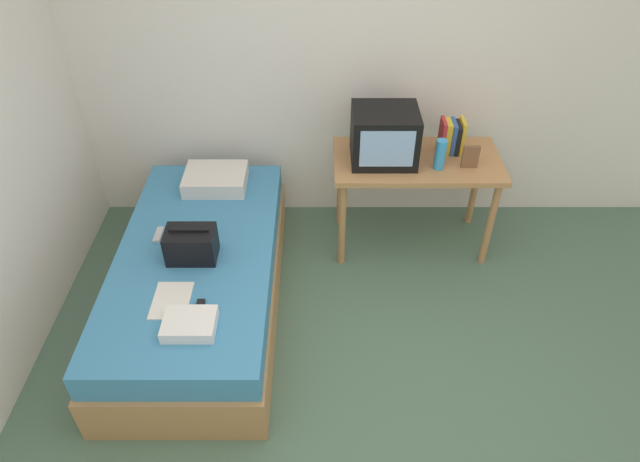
{
  "coord_description": "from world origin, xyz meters",
  "views": [
    {
      "loc": [
        -0.19,
        -1.8,
        2.82
      ],
      "look_at": [
        -0.19,
        0.96,
        0.55
      ],
      "focal_mm": 31.54,
      "sensor_mm": 36.0,
      "label": 1
    }
  ],
  "objects": [
    {
      "name": "ground_plane",
      "position": [
        0.0,
        0.0,
        0.0
      ],
      "size": [
        8.0,
        8.0,
        0.0
      ],
      "primitive_type": "plane",
      "color": "#4C6B56"
    },
    {
      "name": "wall_back",
      "position": [
        0.0,
        2.0,
        1.3
      ],
      "size": [
        5.2,
        0.1,
        2.6
      ],
      "primitive_type": "cube",
      "color": "silver",
      "rests_on": "ground"
    },
    {
      "name": "bed",
      "position": [
        -0.98,
        0.84,
        0.25
      ],
      "size": [
        1.0,
        2.0,
        0.5
      ],
      "color": "#B27F4C",
      "rests_on": "ground"
    },
    {
      "name": "desk",
      "position": [
        0.48,
        1.52,
        0.65
      ],
      "size": [
        1.16,
        0.6,
        0.74
      ],
      "color": "#B27F4C",
      "rests_on": "ground"
    },
    {
      "name": "tv",
      "position": [
        0.24,
        1.52,
        0.92
      ],
      "size": [
        0.44,
        0.39,
        0.36
      ],
      "color": "black",
      "rests_on": "desk"
    },
    {
      "name": "water_bottle",
      "position": [
        0.61,
        1.4,
        0.85
      ],
      "size": [
        0.07,
        0.07,
        0.21
      ],
      "primitive_type": "cylinder",
      "color": "#3399DB",
      "rests_on": "desk"
    },
    {
      "name": "book_row",
      "position": [
        0.72,
        1.63,
        0.86
      ],
      "size": [
        0.16,
        0.16,
        0.24
      ],
      "color": "#B72D33",
      "rests_on": "desk"
    },
    {
      "name": "picture_frame",
      "position": [
        0.81,
        1.41,
        0.83
      ],
      "size": [
        0.11,
        0.02,
        0.16
      ],
      "primitive_type": "cube",
      "color": "brown",
      "rests_on": "desk"
    },
    {
      "name": "pillow",
      "position": [
        -0.94,
        1.54,
        0.56
      ],
      "size": [
        0.44,
        0.35,
        0.11
      ],
      "primitive_type": "cube",
      "color": "silver",
      "rests_on": "bed"
    },
    {
      "name": "handbag",
      "position": [
        -0.97,
        0.77,
        0.6
      ],
      "size": [
        0.3,
        0.2,
        0.22
      ],
      "color": "black",
      "rests_on": "bed"
    },
    {
      "name": "magazine",
      "position": [
        -1.03,
        0.4,
        0.51
      ],
      "size": [
        0.21,
        0.29,
        0.01
      ],
      "primitive_type": "cube",
      "color": "white",
      "rests_on": "bed"
    },
    {
      "name": "remote_dark",
      "position": [
        -0.86,
        0.32,
        0.51
      ],
      "size": [
        0.04,
        0.16,
        0.02
      ],
      "primitive_type": "cube",
      "color": "black",
      "rests_on": "bed"
    },
    {
      "name": "remote_silver",
      "position": [
        -1.23,
        0.97,
        0.51
      ],
      "size": [
        0.04,
        0.14,
        0.02
      ],
      "primitive_type": "cube",
      "color": "#B7B7BC",
      "rests_on": "bed"
    },
    {
      "name": "folded_towel",
      "position": [
        -0.89,
        0.2,
        0.54
      ],
      "size": [
        0.28,
        0.22,
        0.07
      ],
      "primitive_type": "cube",
      "color": "white",
      "rests_on": "bed"
    }
  ]
}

